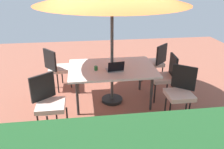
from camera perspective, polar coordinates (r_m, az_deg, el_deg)
ground_plane at (r=4.99m, az=0.00°, el=-6.58°), size 10.00×10.00×0.02m
dining_table at (r=4.67m, az=0.00°, el=1.15°), size 1.72×1.19×0.77m
chair_west at (r=4.96m, az=13.00°, el=-0.12°), size 0.48×0.47×0.98m
chair_southeast at (r=5.43m, az=-13.50°, el=1.87°), size 0.58×0.58×0.98m
chair_southwest at (r=5.73m, az=10.65°, el=3.29°), size 0.59×0.59×0.98m
chair_northwest at (r=4.38m, az=16.52°, el=-3.78°), size 0.58×0.58×0.98m
chair_northeast at (r=4.01m, az=-15.37°, el=-6.27°), size 0.58×0.58×0.98m
laptop at (r=4.47m, az=0.78°, el=1.44°), size 0.35×0.29×0.21m
cup at (r=4.52m, az=-3.97°, el=1.56°), size 0.07×0.07×0.08m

